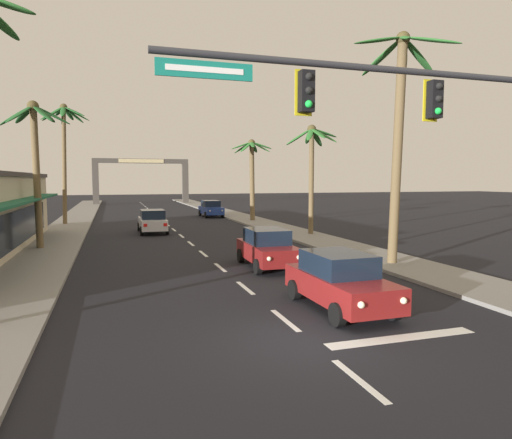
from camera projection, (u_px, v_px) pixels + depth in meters
The scene contains 15 objects.
ground_plane at pixel (309, 339), 10.96m from camera, with size 220.00×220.00×0.00m, color black.
sidewalk_right at pixel (293, 233), 32.30m from camera, with size 3.20×110.00×0.14m, color gray.
sidewalk_left at pixel (55, 242), 27.60m from camera, with size 3.20×110.00×0.14m, color gray.
lane_markings at pixel (190, 237), 30.18m from camera, with size 4.28×88.11×0.01m.
traffic_signal_mast at pixel (439, 128), 11.45m from camera, with size 10.55×0.41×7.14m.
sedan_lead_at_stop_bar at pixel (340, 281), 13.49m from camera, with size 2.00×4.47×1.68m.
sedan_third_in_queue at pixel (267, 248), 19.99m from camera, with size 2.04×4.49×1.68m.
sedan_oncoming_far at pixel (153, 221), 32.66m from camera, with size 1.96×4.46×1.68m.
sedan_parked_nearest_kerb at pixel (211, 208), 46.82m from camera, with size 2.02×4.48×1.68m.
palm_left_second at pixel (35, 148), 24.30m from camera, with size 3.59×3.40×8.02m.
palm_left_third at pixel (64, 137), 37.62m from camera, with size 3.93×4.20×10.08m.
palm_right_second at pixel (399, 114), 19.81m from camera, with size 4.62×4.34×10.20m.
palm_right_third at pixel (312, 154), 30.73m from camera, with size 3.93×3.94×7.52m.
palm_right_farthest at pixel (252, 166), 41.08m from camera, with size 3.77×3.82×7.45m.
town_gateway_arch at pixel (142, 175), 70.36m from camera, with size 14.43×0.90×7.03m.
Camera 1 is at (-4.43, -9.78, 3.85)m, focal length 31.90 mm.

